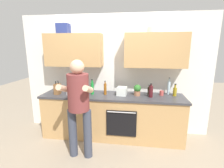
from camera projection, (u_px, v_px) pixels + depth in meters
ground_plane at (112, 136)px, 3.52m from camera, size 12.00×12.00×0.00m
back_wall_unit at (114, 64)px, 3.45m from camera, size 4.00×0.38×2.50m
counter at (112, 116)px, 3.41m from camera, size 2.84×0.67×0.90m
person_standing at (79, 102)px, 2.67m from camera, size 0.49×0.45×1.65m
bottle_oil at (175, 91)px, 3.24m from camera, size 0.07×0.07×0.24m
bottle_syrup at (105, 89)px, 3.32m from camera, size 0.05×0.05×0.28m
bottle_wine at (151, 91)px, 3.15m from camera, size 0.08×0.08×0.27m
bottle_hotsauce at (86, 89)px, 3.28m from camera, size 0.07×0.07×0.30m
bottle_soy at (149, 91)px, 3.34m from camera, size 0.06×0.06×0.20m
bottle_soda at (92, 88)px, 3.35m from camera, size 0.06×0.06×0.31m
bottle_water at (169, 88)px, 3.34m from camera, size 0.06×0.06×0.34m
cup_ceramic at (162, 93)px, 3.29m from camera, size 0.08×0.08×0.09m
mixing_bowl at (72, 92)px, 3.37m from camera, size 0.24×0.24×0.09m
knife_block at (57, 89)px, 3.36m from camera, size 0.10×0.14×0.27m
potted_herb at (137, 90)px, 3.26m from camera, size 0.14×0.14×0.22m
grocery_bag_produce at (122, 91)px, 3.29m from camera, size 0.20×0.21×0.17m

